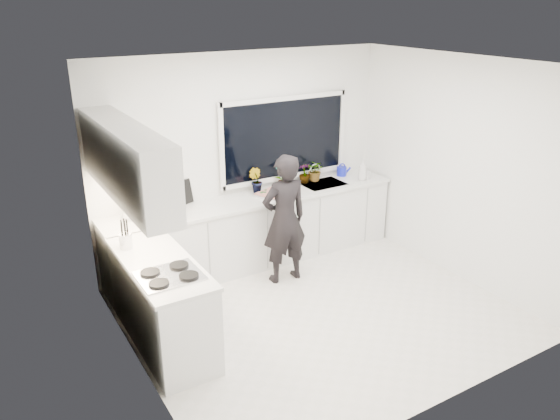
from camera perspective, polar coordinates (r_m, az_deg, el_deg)
floor at (r=6.24m, az=4.12°, el=-10.67°), size 4.00×3.50×0.02m
wall_back at (r=7.07m, az=-3.83°, el=5.36°), size 4.00×0.02×2.70m
wall_left at (r=4.83m, az=-15.40°, el=-3.14°), size 0.02×3.50×2.70m
wall_right at (r=6.95m, az=18.16°, el=4.05°), size 0.02×3.50×2.70m
ceiling at (r=5.32m, az=4.91°, el=15.02°), size 4.00×3.50×0.02m
window at (r=7.27m, az=0.49°, el=7.49°), size 1.80×0.02×1.00m
base_cabinets_back at (r=7.12m, az=-2.50°, el=-2.29°), size 3.92×0.58×0.88m
base_cabinets_left at (r=5.63m, az=-12.18°, el=-9.61°), size 0.58×1.60×0.88m
countertop_back at (r=6.94m, az=-2.52°, el=1.17°), size 3.94×0.62×0.04m
countertop_left at (r=5.41m, az=-12.56°, el=-5.42°), size 0.62×1.60×0.04m
upper_cabinets at (r=5.35m, az=-15.82°, el=4.93°), size 0.34×2.10×0.70m
sink at (r=7.48m, az=4.52°, el=2.40°), size 0.58×0.42×0.14m
faucet at (r=7.59m, az=3.68°, el=3.97°), size 0.03×0.03×0.22m
stovetop at (r=5.09m, az=-11.49°, el=-6.67°), size 0.56×0.48×0.03m
person at (r=6.54m, az=0.46°, el=-0.97°), size 0.60×0.41×1.61m
pizza_tray at (r=7.03m, az=-0.57°, el=1.77°), size 0.59×0.52×0.03m
pizza at (r=7.03m, az=-0.57°, el=1.90°), size 0.54×0.47×0.01m
watering_can at (r=7.82m, az=6.46°, el=4.05°), size 0.17×0.17×0.13m
paper_towel_roll at (r=6.43m, az=-15.66°, el=0.13°), size 0.13×0.13×0.26m
knife_block at (r=6.53m, az=-13.82°, el=0.45°), size 0.13×0.11×0.22m
utensil_crock at (r=5.72m, az=-15.83°, el=-3.12°), size 0.14×0.14×0.16m
picture_frame_large at (r=6.63m, az=-13.40°, el=1.09°), size 0.22×0.06×0.28m
picture_frame_small at (r=6.76m, az=-10.02°, el=1.82°), size 0.24×0.11×0.30m
herb_plants at (r=7.37m, az=1.77°, el=3.81°), size 1.21×0.35×0.32m
soap_bottles at (r=7.65m, az=8.72°, el=4.14°), size 0.21×0.15×0.31m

